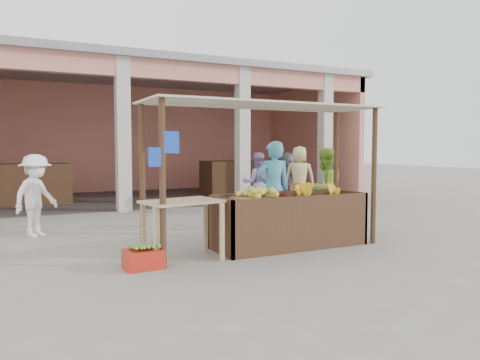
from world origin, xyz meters
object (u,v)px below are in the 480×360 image
red_crate (143,259)px  vendor_green (325,187)px  fruit_stall (289,223)px  vendor_blue (273,186)px  motorcycle (274,203)px  side_table (182,210)px

red_crate → vendor_green: size_ratio=0.29×
fruit_stall → vendor_green: vendor_green is taller
red_crate → vendor_blue: 3.16m
vendor_blue → motorcycle: bearing=-111.7°
side_table → red_crate: size_ratio=2.37×
fruit_stall → motorcycle: motorcycle is taller
side_table → red_crate: (-0.66, -0.25, -0.62)m
side_table → motorcycle: motorcycle is taller
vendor_blue → vendor_green: (1.29, 0.12, -0.08)m
fruit_stall → side_table: bearing=-177.4°
vendor_blue → fruit_stall: bearing=86.3°
side_table → vendor_green: 3.59m
red_crate → motorcycle: 4.33m
side_table → vendor_blue: 2.35m
side_table → red_crate: 0.94m
vendor_blue → motorcycle: (0.75, 1.25, -0.49)m
motorcycle → vendor_green: bearing=-157.9°
fruit_stall → side_table: side_table is taller
side_table → vendor_green: vendor_green is taller
vendor_green → red_crate: bearing=-0.7°
fruit_stall → red_crate: fruit_stall is taller
side_table → vendor_blue: bearing=12.8°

